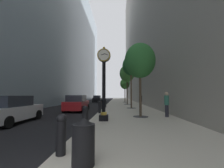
{
  "coord_description": "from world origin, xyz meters",
  "views": [
    {
      "loc": [
        1.73,
        -2.02,
        1.73
      ],
      "look_at": [
        0.9,
        23.65,
        3.55
      ],
      "focal_mm": 24.49,
      "sensor_mm": 36.0,
      "label": 1
    }
  ],
  "objects_px": {
    "street_clock": "(104,79)",
    "car_red_near": "(77,103)",
    "trash_bin": "(83,141)",
    "pedestrian_by_clock": "(141,101)",
    "street_tree_near": "(140,61)",
    "car_black_mid": "(97,99)",
    "bollard_second": "(85,117)",
    "bollard_sixth": "(105,103)",
    "street_tree_far": "(125,84)",
    "bollard_fifth": "(103,104)",
    "street_tree_mid_near": "(131,66)",
    "car_white_far": "(11,110)",
    "bollard_nearest": "(61,133)",
    "street_tree_mid_far": "(127,74)",
    "bollard_fourth": "(100,107)",
    "pedestrian_walking": "(167,103)"
  },
  "relations": [
    {
      "from": "bollard_nearest",
      "to": "bollard_fifth",
      "type": "height_order",
      "value": "same"
    },
    {
      "from": "bollard_sixth",
      "to": "car_black_mid",
      "type": "bearing_deg",
      "value": 100.72
    },
    {
      "from": "bollard_nearest",
      "to": "bollard_fifth",
      "type": "bearing_deg",
      "value": 90.0
    },
    {
      "from": "street_tree_mid_far",
      "to": "bollard_second",
      "type": "bearing_deg",
      "value": -99.89
    },
    {
      "from": "street_tree_far",
      "to": "car_black_mid",
      "type": "bearing_deg",
      "value": 150.68
    },
    {
      "from": "street_tree_near",
      "to": "street_clock",
      "type": "bearing_deg",
      "value": -145.47
    },
    {
      "from": "bollard_fifth",
      "to": "pedestrian_by_clock",
      "type": "xyz_separation_m",
      "value": [
        4.08,
        0.44,
        0.37
      ]
    },
    {
      "from": "bollard_second",
      "to": "car_red_near",
      "type": "bearing_deg",
      "value": 107.04
    },
    {
      "from": "bollard_second",
      "to": "bollard_fourth",
      "type": "relative_size",
      "value": 1.0
    },
    {
      "from": "car_red_near",
      "to": "street_tree_far",
      "type": "bearing_deg",
      "value": 69.86
    },
    {
      "from": "street_tree_mid_near",
      "to": "street_tree_mid_far",
      "type": "xyz_separation_m",
      "value": [
        0.0,
        7.17,
        0.07
      ]
    },
    {
      "from": "bollard_second",
      "to": "street_tree_near",
      "type": "height_order",
      "value": "street_tree_near"
    },
    {
      "from": "street_tree_near",
      "to": "car_black_mid",
      "type": "relative_size",
      "value": 1.25
    },
    {
      "from": "bollard_fifth",
      "to": "street_tree_far",
      "type": "xyz_separation_m",
      "value": [
        3.21,
        16.36,
        3.39
      ]
    },
    {
      "from": "bollard_fourth",
      "to": "pedestrian_walking",
      "type": "bearing_deg",
      "value": -22.33
    },
    {
      "from": "bollard_sixth",
      "to": "trash_bin",
      "type": "xyz_separation_m",
      "value": [
        0.73,
        -15.97,
        -0.03
      ]
    },
    {
      "from": "car_red_near",
      "to": "street_tree_mid_far",
      "type": "bearing_deg",
      "value": 56.95
    },
    {
      "from": "bollard_sixth",
      "to": "trash_bin",
      "type": "height_order",
      "value": "bollard_sixth"
    },
    {
      "from": "car_black_mid",
      "to": "bollard_second",
      "type": "bearing_deg",
      "value": -83.76
    },
    {
      "from": "bollard_sixth",
      "to": "street_tree_mid_near",
      "type": "height_order",
      "value": "street_tree_mid_near"
    },
    {
      "from": "street_tree_near",
      "to": "street_tree_far",
      "type": "xyz_separation_m",
      "value": [
        0.0,
        21.5,
        -0.16
      ]
    },
    {
      "from": "car_black_mid",
      "to": "trash_bin",
      "type": "bearing_deg",
      "value": -83.19
    },
    {
      "from": "street_clock",
      "to": "bollard_sixth",
      "type": "bearing_deg",
      "value": 93.85
    },
    {
      "from": "street_clock",
      "to": "car_red_near",
      "type": "height_order",
      "value": "street_clock"
    },
    {
      "from": "bollard_fifth",
      "to": "car_white_far",
      "type": "relative_size",
      "value": 0.24
    },
    {
      "from": "bollard_sixth",
      "to": "street_tree_near",
      "type": "bearing_deg",
      "value": -68.66
    },
    {
      "from": "car_red_near",
      "to": "car_white_far",
      "type": "height_order",
      "value": "car_red_near"
    },
    {
      "from": "street_tree_mid_near",
      "to": "street_tree_mid_far",
      "type": "relative_size",
      "value": 0.96
    },
    {
      "from": "street_tree_near",
      "to": "car_black_mid",
      "type": "distance_m",
      "value": 26.13
    },
    {
      "from": "bollard_fourth",
      "to": "street_tree_mid_far",
      "type": "distance_m",
      "value": 13.49
    },
    {
      "from": "car_red_near",
      "to": "pedestrian_walking",
      "type": "bearing_deg",
      "value": -32.84
    },
    {
      "from": "bollard_sixth",
      "to": "street_tree_mid_near",
      "type": "distance_m",
      "value": 5.66
    },
    {
      "from": "bollard_nearest",
      "to": "bollard_fourth",
      "type": "relative_size",
      "value": 1.0
    },
    {
      "from": "bollard_second",
      "to": "car_white_far",
      "type": "bearing_deg",
      "value": 157.86
    },
    {
      "from": "street_clock",
      "to": "bollard_second",
      "type": "bearing_deg",
      "value": -105.91
    },
    {
      "from": "bollard_sixth",
      "to": "street_tree_near",
      "type": "relative_size",
      "value": 0.2
    },
    {
      "from": "bollard_fourth",
      "to": "bollard_fifth",
      "type": "distance_m",
      "value": 3.08
    },
    {
      "from": "bollard_fifth",
      "to": "car_red_near",
      "type": "height_order",
      "value": "car_red_near"
    },
    {
      "from": "bollard_sixth",
      "to": "bollard_second",
      "type": "bearing_deg",
      "value": -90.0
    },
    {
      "from": "bollard_fourth",
      "to": "pedestrian_by_clock",
      "type": "relative_size",
      "value": 0.62
    },
    {
      "from": "street_tree_near",
      "to": "street_tree_mid_near",
      "type": "relative_size",
      "value": 0.86
    },
    {
      "from": "street_tree_mid_near",
      "to": "car_white_far",
      "type": "xyz_separation_m",
      "value": [
        -8.22,
        -9.23,
        -4.43
      ]
    },
    {
      "from": "bollard_nearest",
      "to": "street_tree_far",
      "type": "relative_size",
      "value": 0.21
    },
    {
      "from": "street_tree_mid_far",
      "to": "street_tree_mid_near",
      "type": "bearing_deg",
      "value": -90.0
    },
    {
      "from": "street_tree_far",
      "to": "street_tree_mid_far",
      "type": "bearing_deg",
      "value": -90.0
    },
    {
      "from": "bollard_nearest",
      "to": "bollard_fourth",
      "type": "distance_m",
      "value": 9.24
    },
    {
      "from": "trash_bin",
      "to": "pedestrian_by_clock",
      "type": "relative_size",
      "value": 0.6
    },
    {
      "from": "street_tree_near",
      "to": "street_tree_mid_near",
      "type": "xyz_separation_m",
      "value": [
        -0.0,
        7.17,
        0.98
      ]
    },
    {
      "from": "street_tree_mid_near",
      "to": "car_red_near",
      "type": "bearing_deg",
      "value": -160.83
    },
    {
      "from": "car_black_mid",
      "to": "bollard_sixth",
      "type": "bearing_deg",
      "value": -79.28
    }
  ]
}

